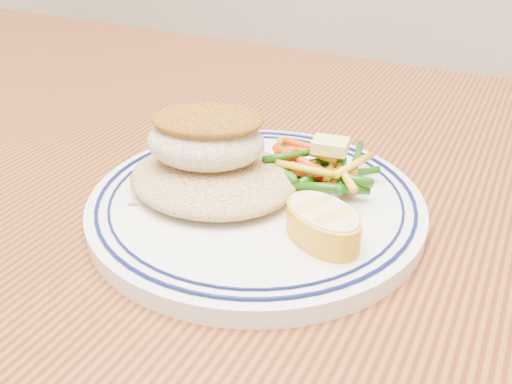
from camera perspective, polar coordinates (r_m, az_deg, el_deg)
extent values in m
cube|color=#542710|center=(0.49, -4.79, -3.02)|extent=(1.50, 0.90, 0.04)
cylinder|color=#542710|center=(1.32, -21.13, -1.24)|extent=(0.07, 0.07, 0.71)
cylinder|color=white|center=(0.45, 0.00, -1.36)|extent=(0.27, 0.27, 0.01)
torus|color=#0A113F|center=(0.45, 0.00, -0.44)|extent=(0.25, 0.25, 0.00)
torus|color=#0A113F|center=(0.45, 0.00, -0.44)|extent=(0.23, 0.23, 0.00)
ellipsoid|color=#A38551|center=(0.46, -4.28, 1.76)|extent=(0.14, 0.12, 0.03)
ellipsoid|color=beige|center=(0.45, -5.04, 4.98)|extent=(0.11, 0.09, 0.04)
ellipsoid|color=#986218|center=(0.45, -4.90, 7.17)|extent=(0.10, 0.09, 0.02)
cylinder|color=#DC400B|center=(0.48, 6.46, 1.40)|extent=(0.06, 0.02, 0.01)
cylinder|color=#DC400B|center=(0.46, 6.86, 0.46)|extent=(0.02, 0.06, 0.01)
cylinder|color=#DC400B|center=(0.47, 5.01, 1.30)|extent=(0.03, 0.04, 0.01)
cylinder|color=#DC400B|center=(0.48, 4.17, 2.35)|extent=(0.05, 0.04, 0.01)
cylinder|color=#164A09|center=(0.46, 2.43, 1.12)|extent=(0.04, 0.04, 0.01)
cylinder|color=#164A09|center=(0.47, 5.90, 1.86)|extent=(0.01, 0.05, 0.01)
cylinder|color=#164A09|center=(0.47, 9.60, 1.84)|extent=(0.04, 0.03, 0.01)
cylinder|color=#DC400B|center=(0.47, 2.53, 2.08)|extent=(0.05, 0.01, 0.01)
cylinder|color=#DC400B|center=(0.46, 7.73, 1.32)|extent=(0.05, 0.02, 0.01)
cylinder|color=#164A09|center=(0.48, 6.34, 2.94)|extent=(0.04, 0.03, 0.01)
cylinder|color=#164A09|center=(0.46, 8.50, 1.53)|extent=(0.02, 0.05, 0.01)
cylinder|color=#164A09|center=(0.44, 7.55, 0.40)|extent=(0.06, 0.03, 0.01)
cylinder|color=#DC400B|center=(0.47, 3.35, 2.57)|extent=(0.05, 0.03, 0.01)
cylinder|color=gold|center=(0.48, 7.76, 2.97)|extent=(0.01, 0.06, 0.01)
cylinder|color=#DC400B|center=(0.46, 6.31, 1.93)|extent=(0.06, 0.03, 0.01)
cylinder|color=#164A09|center=(0.46, 2.67, 2.10)|extent=(0.04, 0.04, 0.01)
cylinder|color=#164A09|center=(0.46, 8.57, 1.54)|extent=(0.06, 0.02, 0.02)
cylinder|color=#DC400B|center=(0.49, 4.49, 3.74)|extent=(0.02, 0.05, 0.01)
cylinder|color=#DC400B|center=(0.49, 5.24, 4.33)|extent=(0.05, 0.04, 0.01)
cylinder|color=#DC400B|center=(0.47, 4.66, 3.11)|extent=(0.06, 0.02, 0.02)
cylinder|color=#164A09|center=(0.49, 5.67, 4.50)|extent=(0.06, 0.03, 0.01)
cylinder|color=#164A09|center=(0.48, 10.06, 3.44)|extent=(0.02, 0.05, 0.01)
cylinder|color=gold|center=(0.45, 5.02, 2.31)|extent=(0.05, 0.01, 0.01)
cylinder|color=gold|center=(0.45, 8.99, 1.46)|extent=(0.03, 0.05, 0.01)
cylinder|color=gold|center=(0.48, 5.13, 4.19)|extent=(0.06, 0.02, 0.01)
cylinder|color=#164A09|center=(0.47, 3.47, 3.67)|extent=(0.03, 0.04, 0.01)
cylinder|color=gold|center=(0.46, 9.81, 2.73)|extent=(0.02, 0.06, 0.01)
cylinder|color=#DC400B|center=(0.48, 5.67, 4.40)|extent=(0.06, 0.01, 0.01)
cube|color=#E2D46E|center=(0.47, 7.45, 4.63)|extent=(0.03, 0.03, 0.01)
torus|color=white|center=(0.39, 6.79, -1.88)|extent=(0.08, 0.08, 0.00)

